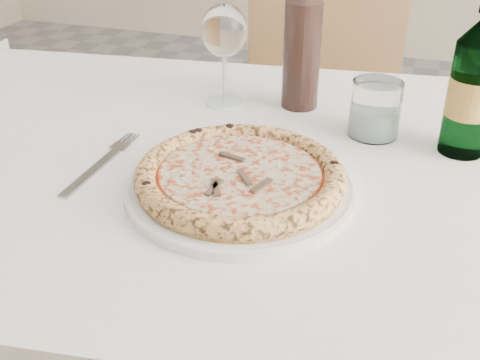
{
  "coord_description": "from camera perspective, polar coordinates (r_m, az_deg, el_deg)",
  "views": [
    {
      "loc": [
        0.36,
        -0.65,
        1.18
      ],
      "look_at": [
        0.14,
        0.01,
        0.78
      ],
      "focal_mm": 45.0,
      "sensor_mm": 36.0,
      "label": 1
    }
  ],
  "objects": [
    {
      "name": "dining_table",
      "position": [
        0.94,
        1.9,
        -2.96
      ],
      "size": [
        1.5,
        1.0,
        0.76
      ],
      "color": "brown",
      "rests_on": "floor"
    },
    {
      "name": "chair_far",
      "position": [
        1.74,
        8.43,
        8.02
      ],
      "size": [
        0.58,
        0.58,
        0.93
      ],
      "color": "brown",
      "rests_on": "floor"
    },
    {
      "name": "plate",
      "position": [
        0.81,
        -0.0,
        -0.69
      ],
      "size": [
        0.31,
        0.31,
        0.02
      ],
      "color": "white",
      "rests_on": "dining_table"
    },
    {
      "name": "pizza",
      "position": [
        0.8,
        -0.0,
        0.39
      ],
      "size": [
        0.28,
        0.28,
        0.03
      ],
      "color": "tan",
      "rests_on": "plate"
    },
    {
      "name": "fork",
      "position": [
        0.9,
        -13.03,
        1.54
      ],
      "size": [
        0.03,
        0.21,
        0.0
      ],
      "color": "gray",
      "rests_on": "dining_table"
    },
    {
      "name": "wine_glass",
      "position": [
        1.05,
        -1.54,
        13.75
      ],
      "size": [
        0.08,
        0.08,
        0.18
      ],
      "color": "white",
      "rests_on": "dining_table"
    },
    {
      "name": "tumbler",
      "position": [
        0.98,
        12.67,
        6.28
      ],
      "size": [
        0.08,
        0.08,
        0.09
      ],
      "color": "white",
      "rests_on": "dining_table"
    },
    {
      "name": "beer_bottle",
      "position": [
        0.94,
        21.22,
        8.3
      ],
      "size": [
        0.07,
        0.07,
        0.26
      ],
      "color": "#255932",
      "rests_on": "dining_table"
    },
    {
      "name": "wine_bottle",
      "position": [
        1.04,
        5.92,
        12.7
      ],
      "size": [
        0.06,
        0.06,
        0.26
      ],
      "color": "black",
      "rests_on": "dining_table"
    }
  ]
}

